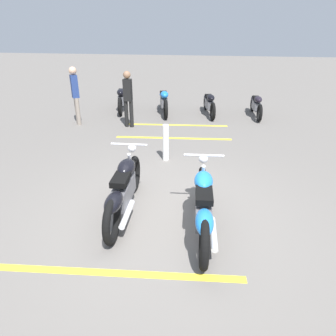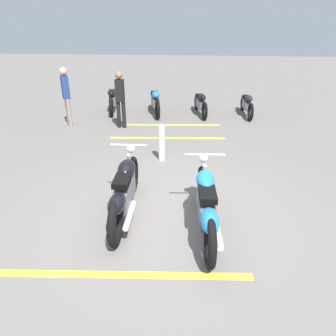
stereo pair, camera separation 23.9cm
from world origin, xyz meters
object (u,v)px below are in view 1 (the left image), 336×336
at_px(motorcycle_row_far_left, 256,105).
at_px(motorcycle_row_left, 209,103).
at_px(motorcycle_row_right, 122,98).
at_px(bystander_near_row, 128,97).
at_px(bollard_post, 166,143).
at_px(motorcycle_bright_foreground, 203,205).
at_px(motorcycle_dark_foreground, 124,189).
at_px(motorcycle_row_center, 164,100).
at_px(bystander_secondary, 75,93).

distance_m(motorcycle_row_far_left, motorcycle_row_left, 1.59).
height_order(motorcycle_row_right, bystander_near_row, bystander_near_row).
xyz_separation_m(motorcycle_row_far_left, bystander_near_row, (-1.90, 3.93, 0.53)).
distance_m(motorcycle_row_left, bollard_post, 4.30).
relative_size(motorcycle_bright_foreground, motorcycle_row_far_left, 1.16).
xyz_separation_m(motorcycle_dark_foreground, motorcycle_row_center, (6.55, 0.49, -0.02)).
bearing_deg(motorcycle_row_center, motorcycle_dark_foreground, -9.89).
xyz_separation_m(motorcycle_dark_foreground, bollard_post, (2.36, -0.29, -0.04)).
bearing_deg(bystander_secondary, motorcycle_dark_foreground, 87.87).
relative_size(motorcycle_row_far_left, motorcycle_row_right, 0.90).
relative_size(motorcycle_bright_foreground, motorcycle_dark_foreground, 1.00).
bearing_deg(motorcycle_bright_foreground, motorcycle_dark_foreground, 72.95).
bearing_deg(bollard_post, motorcycle_row_far_left, -29.25).
bearing_deg(bystander_secondary, motorcycle_row_far_left, 165.07).
xyz_separation_m(motorcycle_dark_foreground, motorcycle_row_right, (6.71, 2.07, -0.01)).
bearing_deg(motorcycle_row_right, bollard_post, 16.11).
relative_size(motorcycle_dark_foreground, motorcycle_row_left, 1.14).
xyz_separation_m(motorcycle_row_far_left, bystander_secondary, (-1.89, 5.59, 0.58)).
bearing_deg(bystander_secondary, motorcycle_row_left, 170.96).
relative_size(motorcycle_row_right, bollard_post, 2.56).
bearing_deg(motorcycle_row_left, motorcycle_row_center, -100.96).
distance_m(motorcycle_dark_foreground, bystander_secondary, 5.60).
bearing_deg(motorcycle_row_far_left, motorcycle_bright_foreground, -15.50).
xyz_separation_m(bystander_near_row, bollard_post, (-2.38, -1.54, -0.51)).
bearing_deg(bollard_post, motorcycle_row_center, 10.46).
xyz_separation_m(motorcycle_row_far_left, motorcycle_row_right, (0.07, 4.75, 0.05)).
bearing_deg(bollard_post, motorcycle_dark_foreground, 173.08).
distance_m(motorcycle_dark_foreground, bollard_post, 2.38).
height_order(motorcycle_row_left, motorcycle_row_right, motorcycle_row_right).
bearing_deg(bollard_post, motorcycle_row_right, 28.40).
bearing_deg(motorcycle_row_center, motorcycle_bright_foreground, 0.43).
relative_size(motorcycle_dark_foreground, bollard_post, 2.66).
distance_m(motorcycle_row_center, bystander_near_row, 2.03).
height_order(motorcycle_bright_foreground, bystander_secondary, bystander_secondary).
bearing_deg(motorcycle_dark_foreground, bollard_post, -10.07).
xyz_separation_m(bystander_secondary, bollard_post, (-2.40, -3.19, -0.55)).
bearing_deg(motorcycle_dark_foreground, motorcycle_row_left, -12.61).
relative_size(motorcycle_row_center, bystander_secondary, 1.22).
distance_m(motorcycle_row_far_left, motorcycle_row_center, 3.17).
distance_m(motorcycle_dark_foreground, motorcycle_row_far_left, 7.16).
bearing_deg(motorcycle_row_center, motorcycle_row_far_left, 77.44).
distance_m(motorcycle_row_center, bystander_secondary, 3.06).
bearing_deg(bystander_near_row, motorcycle_dark_foreground, -162.04).
height_order(motorcycle_row_right, bollard_post, bollard_post).
xyz_separation_m(motorcycle_dark_foreground, motorcycle_row_left, (6.58, -1.10, -0.06)).
height_order(motorcycle_row_center, bystander_near_row, bystander_near_row).
xyz_separation_m(motorcycle_bright_foreground, bystander_near_row, (5.02, 2.54, 0.46)).
relative_size(motorcycle_bright_foreground, bystander_secondary, 1.28).
relative_size(motorcycle_dark_foreground, motorcycle_row_far_left, 1.16).
bearing_deg(motorcycle_bright_foreground, bollard_post, 16.19).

